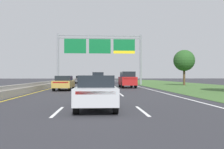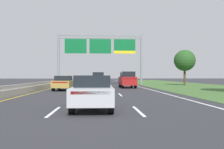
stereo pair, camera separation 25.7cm
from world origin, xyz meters
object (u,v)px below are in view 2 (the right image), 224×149
object	(u,v)px
roadside_tree_mid	(185,61)
overhead_sign_gantry	(100,49)
pickup_truck_navy	(100,78)
car_gold_left_lane_sedan	(64,83)
car_white_left_lane_sedan	(81,79)
car_silver_centre_lane_sedan	(93,91)
car_red_right_lane_suv	(127,79)
car_grey_centre_lane_suv	(98,79)

from	to	relation	value
roadside_tree_mid	overhead_sign_gantry	bearing A→B (deg)	165.41
pickup_truck_navy	car_gold_left_lane_sedan	bearing A→B (deg)	171.75
roadside_tree_mid	car_white_left_lane_sedan	bearing A→B (deg)	146.58
car_silver_centre_lane_sedan	roadside_tree_mid	xyz separation A→B (m)	(14.39, 26.79, 3.28)
overhead_sign_gantry	roadside_tree_mid	bearing A→B (deg)	-14.59
car_gold_left_lane_sedan	car_white_left_lane_sedan	distance (m)	24.08
overhead_sign_gantry	roadside_tree_mid	distance (m)	14.56
car_silver_centre_lane_sedan	car_red_right_lane_suv	world-z (taller)	car_red_right_lane_suv
car_silver_centre_lane_sedan	car_white_left_lane_sedan	world-z (taller)	same
car_red_right_lane_suv	roadside_tree_mid	size ratio (longest dim) A/B	0.81
car_red_right_lane_suv	pickup_truck_navy	bearing A→B (deg)	7.90
overhead_sign_gantry	car_silver_centre_lane_sedan	world-z (taller)	overhead_sign_gantry
pickup_truck_navy	roadside_tree_mid	xyz separation A→B (m)	(14.02, -16.55, 3.02)
car_grey_centre_lane_suv	roadside_tree_mid	world-z (taller)	roadside_tree_mid
car_white_left_lane_sedan	car_grey_centre_lane_suv	size ratio (longest dim) A/B	0.94
car_red_right_lane_suv	roadside_tree_mid	world-z (taller)	roadside_tree_mid
pickup_truck_navy	roadside_tree_mid	size ratio (longest dim) A/B	0.92
overhead_sign_gantry	car_grey_centre_lane_suv	world-z (taller)	overhead_sign_gantry
overhead_sign_gantry	car_red_right_lane_suv	size ratio (longest dim) A/B	3.19
car_silver_centre_lane_sedan	roadside_tree_mid	distance (m)	30.59
overhead_sign_gantry	car_grey_centre_lane_suv	size ratio (longest dim) A/B	3.20
car_gold_left_lane_sedan	overhead_sign_gantry	bearing A→B (deg)	-13.15
car_white_left_lane_sedan	roadside_tree_mid	bearing A→B (deg)	-122.23
car_grey_centre_lane_suv	car_gold_left_lane_sedan	bearing A→B (deg)	160.44
pickup_truck_navy	car_red_right_lane_suv	size ratio (longest dim) A/B	1.15
car_red_right_lane_suv	car_white_left_lane_sedan	bearing A→B (deg)	20.89
car_red_right_lane_suv	roadside_tree_mid	distance (m)	12.99
car_silver_centre_lane_sedan	car_grey_centre_lane_suv	world-z (taller)	car_grey_centre_lane_suv
overhead_sign_gantry	car_gold_left_lane_sedan	world-z (taller)	overhead_sign_gantry
car_grey_centre_lane_suv	roadside_tree_mid	distance (m)	14.68
car_gold_left_lane_sedan	car_white_left_lane_sedan	size ratio (longest dim) A/B	1.00
car_gold_left_lane_sedan	car_white_left_lane_sedan	bearing A→B (deg)	1.15
overhead_sign_gantry	car_grey_centre_lane_suv	xyz separation A→B (m)	(-0.34, -5.45, -5.31)
car_grey_centre_lane_suv	roadside_tree_mid	size ratio (longest dim) A/B	0.80
overhead_sign_gantry	car_silver_centre_lane_sedan	bearing A→B (deg)	-90.89
car_white_left_lane_sedan	car_red_right_lane_suv	size ratio (longest dim) A/B	0.94
car_silver_centre_lane_sedan	car_white_left_lane_sedan	distance (m)	38.80
car_white_left_lane_sedan	car_grey_centre_lane_suv	distance (m)	14.17
car_red_right_lane_suv	overhead_sign_gantry	bearing A→B (deg)	17.24
car_silver_centre_lane_sedan	car_red_right_lane_suv	xyz separation A→B (m)	(3.99, 19.60, 0.28)
car_white_left_lane_sedan	car_red_right_lane_suv	distance (m)	20.49
pickup_truck_navy	car_silver_centre_lane_sedan	world-z (taller)	pickup_truck_navy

